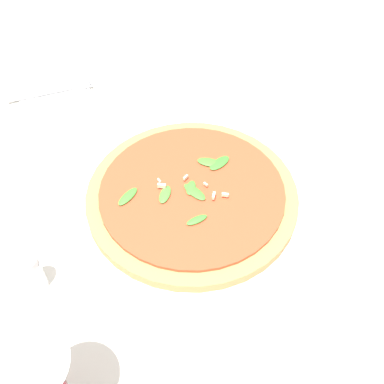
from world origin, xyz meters
name	(u,v)px	position (x,y,z in m)	size (l,w,h in m)	color
ground_plane	(196,186)	(0.00, 0.00, 0.00)	(6.00, 6.00, 0.00)	silver
pizza_arugula_main	(192,197)	(-0.02, -0.04, 0.02)	(0.37, 0.37, 0.05)	white
wine_glass	(36,383)	(-0.25, -0.31, 0.11)	(0.09, 0.09, 0.17)	white
napkin	(55,92)	(-0.22, 0.33, 0.00)	(0.15, 0.10, 0.01)	white
fork	(58,90)	(-0.21, 0.33, 0.01)	(0.21, 0.03, 0.00)	silver
side_plate_white	(165,75)	(0.02, 0.32, 0.01)	(0.16, 0.16, 0.02)	white
shaker_pepper	(32,274)	(-0.27, -0.13, 0.03)	(0.03, 0.03, 0.07)	silver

